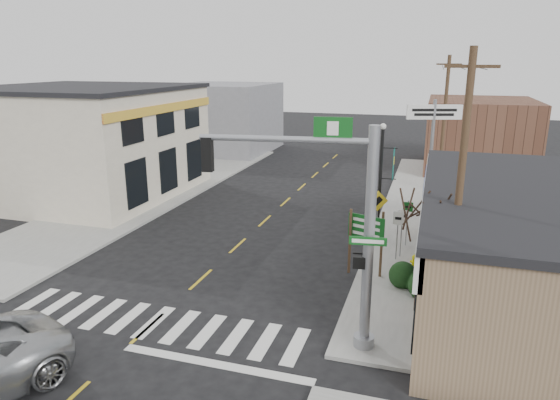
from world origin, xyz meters
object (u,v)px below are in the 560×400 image
(traffic_signal_pole, at_px, (341,215))
(guide_sign, at_px, (366,234))
(dance_center_sign, at_px, (433,128))
(fire_hydrant, at_px, (415,263))
(utility_pole_far, at_px, (444,123))
(utility_pole_near, at_px, (459,191))
(lamp_post, at_px, (382,173))
(bare_tree, at_px, (425,201))

(traffic_signal_pole, xyz_separation_m, guide_sign, (0.10, 5.27, -2.36))
(guide_sign, bearing_deg, dance_center_sign, 96.52)
(dance_center_sign, bearing_deg, fire_hydrant, -108.11)
(traffic_signal_pole, xyz_separation_m, dance_center_sign, (2.30, 15.12, 0.72))
(dance_center_sign, xyz_separation_m, utility_pole_far, (0.62, 5.32, -0.35))
(guide_sign, distance_m, utility_pole_near, 5.16)
(guide_sign, xyz_separation_m, lamp_post, (0.06, 4.54, 1.50))
(fire_hydrant, height_order, utility_pole_far, utility_pole_far)
(guide_sign, distance_m, bare_tree, 3.99)
(guide_sign, bearing_deg, bare_tree, -29.55)
(lamp_post, height_order, bare_tree, lamp_post)
(guide_sign, distance_m, fire_hydrant, 2.53)
(fire_hydrant, height_order, dance_center_sign, dance_center_sign)
(lamp_post, xyz_separation_m, utility_pole_far, (2.76, 10.63, 1.23))
(bare_tree, height_order, utility_pole_far, utility_pole_far)
(fire_hydrant, bearing_deg, lamp_post, 117.22)
(dance_center_sign, height_order, utility_pole_far, utility_pole_far)
(guide_sign, xyz_separation_m, utility_pole_near, (3.18, -2.98, 2.77))
(fire_hydrant, distance_m, utility_pole_far, 14.88)
(guide_sign, distance_m, dance_center_sign, 10.55)
(guide_sign, height_order, utility_pole_near, utility_pole_near)
(fire_hydrant, relative_size, utility_pole_far, 0.09)
(lamp_post, relative_size, dance_center_sign, 0.88)
(bare_tree, xyz_separation_m, utility_pole_far, (0.63, 17.65, 0.50))
(bare_tree, distance_m, utility_pole_near, 1.23)
(traffic_signal_pole, bearing_deg, dance_center_sign, 74.07)
(traffic_signal_pole, height_order, fire_hydrant, traffic_signal_pole)
(traffic_signal_pole, relative_size, dance_center_sign, 1.09)
(guide_sign, relative_size, lamp_post, 0.49)
(bare_tree, bearing_deg, dance_center_sign, 89.95)
(lamp_post, bearing_deg, bare_tree, -62.18)
(guide_sign, xyz_separation_m, dance_center_sign, (2.20, 9.85, 3.08))
(fire_hydrant, relative_size, bare_tree, 0.15)
(guide_sign, xyz_separation_m, utility_pole_far, (2.82, 15.17, 2.72))
(traffic_signal_pole, height_order, dance_center_sign, traffic_signal_pole)
(dance_center_sign, bearing_deg, utility_pole_far, 66.85)
(bare_tree, height_order, utility_pole_near, utility_pole_near)
(traffic_signal_pole, distance_m, bare_tree, 3.60)
(traffic_signal_pole, xyz_separation_m, lamp_post, (0.16, 9.81, -0.86))
(dance_center_sign, bearing_deg, bare_tree, -106.52)
(bare_tree, bearing_deg, fire_hydrant, 94.20)
(bare_tree, bearing_deg, utility_pole_near, -26.30)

